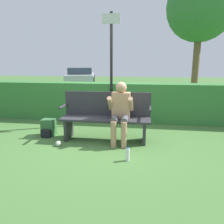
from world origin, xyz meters
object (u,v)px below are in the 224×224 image
Objects in this scene: park_bench at (106,116)px; water_bottle at (128,155)px; person_seated at (121,109)px; parked_car at (81,77)px; backpack at (48,128)px; tree at (201,8)px; signpost at (111,63)px.

park_bench reaches higher than water_bottle.
person_seated is 11.44m from parked_car.
tree reaches higher than backpack.
signpost is (-0.39, 1.38, 0.90)m from person_seated.
park_bench is at bearing 157.86° from person_seated.
signpost is at bearing 93.39° from park_bench.
water_bottle is 6.39m from tree.
park_bench is at bearing -1.44° from backpack.
park_bench is 11.21m from parked_car.
parked_car is at bearing 108.91° from park_bench.
backpack is at bearing -135.33° from signpost.
water_bottle is 0.08× the size of signpost.
backpack is (-1.62, 0.16, -0.51)m from person_seated.
parked_car is at bearing 110.82° from signpost.
park_bench is 1.51× the size of person_seated.
signpost reaches higher than park_bench.
backpack is at bearing -179.62° from parked_car.
tree reaches higher than signpost.
person_seated is at bearing -171.86° from parked_car.
backpack is at bearing 174.33° from person_seated.
water_bottle is (0.53, -0.99, -0.39)m from park_bench.
park_bench is at bearing -86.61° from signpost.
backpack is at bearing 178.56° from park_bench.
person_seated and parked_car have the same top height.
backpack reaches higher than water_bottle.
park_bench is at bearing -122.40° from tree.
person_seated is 1.69m from signpost.
parked_car is (-3.95, 10.73, -0.09)m from person_seated.
tree reaches higher than park_bench.
water_bottle is at bearing -61.71° from park_bench.
person_seated is 5.33× the size of water_bottle.
backpack is (-1.30, 0.03, -0.33)m from park_bench.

